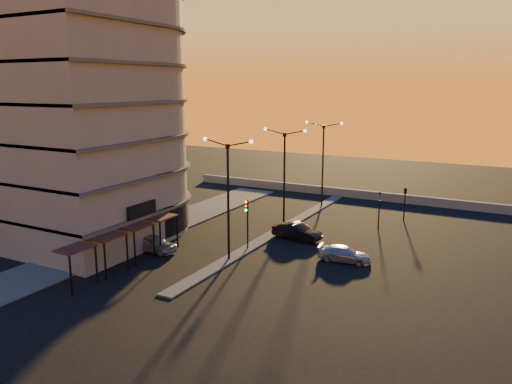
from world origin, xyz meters
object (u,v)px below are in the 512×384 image
at_px(streetlamp_mid, 284,170).
at_px(car_hatchback, 153,243).
at_px(traffic_light_main, 247,216).
at_px(car_wagon, 344,254).
at_px(car_sedan, 297,231).

bearing_deg(streetlamp_mid, car_hatchback, -120.08).
distance_m(traffic_light_main, car_hatchback, 7.99).
relative_size(streetlamp_mid, car_wagon, 2.34).
relative_size(car_hatchback, car_sedan, 0.94).
xyz_separation_m(car_hatchback, car_sedan, (9.00, 8.64, 0.02)).
xyz_separation_m(streetlamp_mid, car_wagon, (8.00, -5.99, -5.00)).
distance_m(car_hatchback, car_sedan, 12.48).
bearing_deg(streetlamp_mid, traffic_light_main, -90.00).
bearing_deg(traffic_light_main, streetlamp_mid, 90.00).
bearing_deg(car_sedan, streetlamp_mid, 50.48).
relative_size(traffic_light_main, car_hatchback, 1.03).
relative_size(streetlamp_mid, traffic_light_main, 2.24).
relative_size(streetlamp_mid, car_hatchback, 2.29).
distance_m(streetlamp_mid, car_hatchback, 13.86).
xyz_separation_m(streetlamp_mid, traffic_light_main, (0.00, -7.13, -2.70)).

